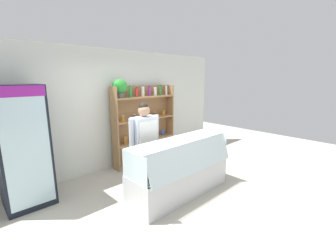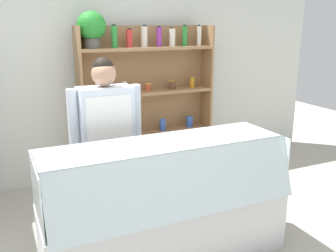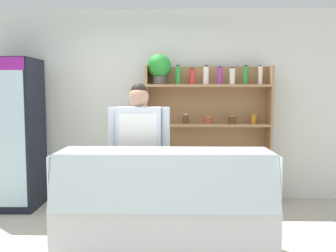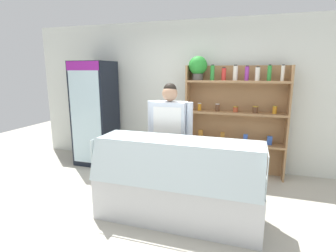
{
  "view_description": "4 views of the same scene",
  "coord_description": "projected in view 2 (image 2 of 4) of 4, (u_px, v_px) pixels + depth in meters",
  "views": [
    {
      "loc": [
        -2.55,
        -2.64,
        2.07
      ],
      "look_at": [
        0.34,
        0.41,
        1.17
      ],
      "focal_mm": 24.0,
      "sensor_mm": 36.0,
      "label": 1
    },
    {
      "loc": [
        -0.95,
        -2.57,
        1.91
      ],
      "look_at": [
        0.45,
        0.45,
        1.0
      ],
      "focal_mm": 40.0,
      "sensor_mm": 36.0,
      "label": 2
    },
    {
      "loc": [
        0.3,
        -3.42,
        1.55
      ],
      "look_at": [
        0.21,
        0.61,
        1.17
      ],
      "focal_mm": 40.0,
      "sensor_mm": 36.0,
      "label": 3
    },
    {
      "loc": [
        0.99,
        -2.89,
        1.8
      ],
      "look_at": [
        -0.04,
        0.34,
        1.08
      ],
      "focal_mm": 28.0,
      "sensor_mm": 36.0,
      "label": 4
    }
  ],
  "objects": [
    {
      "name": "deli_display_case",
      "position": [
        165.0,
        223.0,
        3.09
      ],
      "size": [
        1.98,
        0.72,
        1.01
      ],
      "color": "silver",
      "rests_on": "ground"
    },
    {
      "name": "shelving_unit",
      "position": [
        137.0,
        85.0,
        4.56
      ],
      "size": [
        1.69,
        0.32,
        2.05
      ],
      "color": "#9E754C",
      "rests_on": "ground"
    },
    {
      "name": "shop_clerk",
      "position": [
        107.0,
        132.0,
        3.35
      ],
      "size": [
        0.66,
        0.25,
        1.64
      ],
      "color": "#4C4233",
      "rests_on": "ground"
    },
    {
      "name": "back_wall",
      "position": [
        81.0,
        72.0,
        4.51
      ],
      "size": [
        6.8,
        0.1,
        2.7
      ],
      "primitive_type": "cube",
      "color": "silver",
      "rests_on": "ground"
    }
  ]
}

